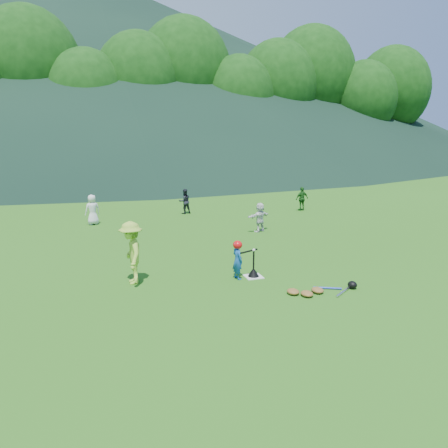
% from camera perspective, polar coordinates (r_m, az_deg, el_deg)
% --- Properties ---
extents(ground, '(120.00, 120.00, 0.00)m').
position_cam_1_polar(ground, '(11.63, 3.86, -6.91)').
color(ground, '#2B6316').
rests_on(ground, ground).
extents(home_plate, '(0.45, 0.45, 0.02)m').
position_cam_1_polar(home_plate, '(11.62, 3.86, -6.86)').
color(home_plate, silver).
rests_on(home_plate, ground).
extents(baseball, '(0.08, 0.08, 0.08)m').
position_cam_1_polar(baseball, '(11.40, 3.91, -3.41)').
color(baseball, white).
rests_on(baseball, batting_tee).
extents(batter_child, '(0.30, 0.40, 0.99)m').
position_cam_1_polar(batter_child, '(11.33, 1.77, -4.77)').
color(batter_child, '#174FA0').
rests_on(batter_child, ground).
extents(adult_coach, '(0.59, 1.03, 1.59)m').
position_cam_1_polar(adult_coach, '(11.17, -11.99, -3.70)').
color(adult_coach, '#9DC73A').
rests_on(adult_coach, ground).
extents(fielder_a, '(0.68, 0.55, 1.22)m').
position_cam_1_polar(fielder_a, '(18.33, -16.81, 1.80)').
color(fielder_a, silver).
rests_on(fielder_a, ground).
extents(fielder_b, '(0.61, 0.51, 1.12)m').
position_cam_1_polar(fielder_b, '(19.87, -5.16, 2.96)').
color(fielder_b, black).
rests_on(fielder_b, ground).
extents(fielder_c, '(0.69, 0.36, 1.12)m').
position_cam_1_polar(fielder_c, '(20.83, 10.15, 3.26)').
color(fielder_c, '#1C571A').
rests_on(fielder_c, ground).
extents(fielder_d, '(1.07, 0.68, 1.10)m').
position_cam_1_polar(fielder_d, '(16.43, 4.70, 0.89)').
color(fielder_d, silver).
rests_on(fielder_d, ground).
extents(batting_tee, '(0.30, 0.30, 0.68)m').
position_cam_1_polar(batting_tee, '(11.59, 3.87, -6.30)').
color(batting_tee, black).
rests_on(batting_tee, home_plate).
extents(batter_gear, '(0.72, 0.28, 0.35)m').
position_cam_1_polar(batter_gear, '(11.22, 1.89, -2.81)').
color(batter_gear, red).
rests_on(batter_gear, ground).
extents(equipment_pile, '(1.80, 0.75, 0.19)m').
position_cam_1_polar(equipment_pile, '(10.75, 12.17, -8.45)').
color(equipment_pile, olive).
rests_on(equipment_pile, ground).
extents(outfield_fence, '(70.07, 0.08, 1.33)m').
position_cam_1_polar(outfield_fence, '(38.51, -11.98, 7.62)').
color(outfield_fence, gray).
rests_on(outfield_fence, ground).
extents(tree_line, '(70.04, 11.40, 14.82)m').
position_cam_1_polar(tree_line, '(44.40, -13.05, 17.91)').
color(tree_line, '#382314').
rests_on(tree_line, ground).
extents(distant_hills, '(155.00, 140.00, 32.00)m').
position_cam_1_polar(distant_hills, '(92.70, -21.30, 18.70)').
color(distant_hills, black).
rests_on(distant_hills, ground).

